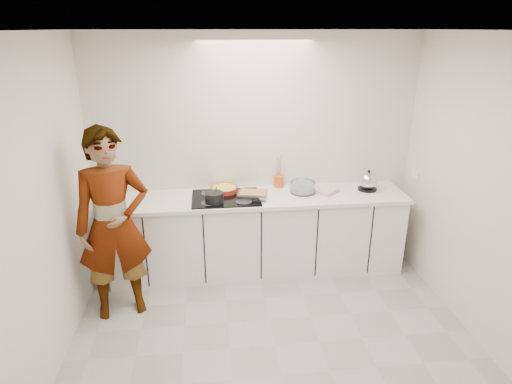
{
  "coord_description": "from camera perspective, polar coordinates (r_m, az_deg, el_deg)",
  "views": [
    {
      "loc": [
        -0.51,
        -2.99,
        2.62
      ],
      "look_at": [
        -0.05,
        1.05,
        1.05
      ],
      "focal_mm": 30.0,
      "sensor_mm": 36.0,
      "label": 1
    }
  ],
  "objects": [
    {
      "name": "mixing_bowl",
      "position": [
        4.74,
        6.26,
        0.59
      ],
      "size": [
        0.33,
        0.33,
        0.13
      ],
      "color": "silver",
      "rests_on": "countertop"
    },
    {
      "name": "cook",
      "position": [
        4.14,
        -18.47,
        -4.25
      ],
      "size": [
        0.76,
        0.59,
        1.84
      ],
      "primitive_type": "imported",
      "rotation": [
        0.0,
        0.0,
        0.25
      ],
      "color": "white",
      "rests_on": "floor"
    },
    {
      "name": "wall_back",
      "position": [
        4.8,
        -0.15,
        5.16
      ],
      "size": [
        3.6,
        0.0,
        2.6
      ],
      "primitive_type": "cube",
      "color": "silver",
      "rests_on": "ground"
    },
    {
      "name": "wall_left",
      "position": [
        3.51,
        -27.52,
        -3.47
      ],
      "size": [
        0.0,
        3.2,
        2.6
      ],
      "primitive_type": "cube",
      "color": "silver",
      "rests_on": "ground"
    },
    {
      "name": "kettle",
      "position": [
        4.93,
        14.7,
        1.36
      ],
      "size": [
        0.26,
        0.26,
        0.24
      ],
      "color": "black",
      "rests_on": "countertop"
    },
    {
      "name": "wall_front",
      "position": [
        1.98,
        10.83,
        -21.06
      ],
      "size": [
        3.6,
        0.0,
        2.6
      ],
      "primitive_type": "cube",
      "color": "silver",
      "rests_on": "ground"
    },
    {
      "name": "utensil_crock",
      "position": [
        4.88,
        3.09,
        1.43
      ],
      "size": [
        0.13,
        0.13,
        0.13
      ],
      "primitive_type": "cylinder",
      "rotation": [
        0.0,
        0.0,
        -0.22
      ],
      "color": "#CF5518",
      "rests_on": "countertop"
    },
    {
      "name": "ceiling",
      "position": [
        3.03,
        3.39,
        20.71
      ],
      "size": [
        3.6,
        3.2,
        0.0
      ],
      "primitive_type": "cube",
      "color": "white",
      "rests_on": "wall_back"
    },
    {
      "name": "wall_right",
      "position": [
        4.02,
        29.1,
        -0.9
      ],
      "size": [
        0.02,
        3.2,
        2.6
      ],
      "color": "silver",
      "rests_on": "ground"
    },
    {
      "name": "tart_dish",
      "position": [
        4.73,
        -4.29,
        0.42
      ],
      "size": [
        0.37,
        0.37,
        0.05
      ],
      "color": "#9E2A1A",
      "rests_on": "hob"
    },
    {
      "name": "tea_towel",
      "position": [
        4.79,
        9.51,
        0.12
      ],
      "size": [
        0.29,
        0.28,
        0.04
      ],
      "primitive_type": "cube",
      "rotation": [
        0.0,
        0.0,
        0.73
      ],
      "color": "white",
      "rests_on": "countertop"
    },
    {
      "name": "base_cabinets",
      "position": [
        4.82,
        0.28,
        -5.83
      ],
      "size": [
        3.2,
        0.58,
        0.87
      ],
      "primitive_type": "cube",
      "color": "white",
      "rests_on": "floor"
    },
    {
      "name": "saucepan",
      "position": [
        4.44,
        -5.6,
        -0.71
      ],
      "size": [
        0.21,
        0.21,
        0.18
      ],
      "color": "black",
      "rests_on": "hob"
    },
    {
      "name": "floor",
      "position": [
        4.01,
        2.55,
        -19.73
      ],
      "size": [
        3.6,
        3.2,
        0.0
      ],
      "primitive_type": "cube",
      "color": "#A8A8A8",
      "rests_on": "ground"
    },
    {
      "name": "countertop",
      "position": [
        4.64,
        0.29,
        -0.8
      ],
      "size": [
        3.24,
        0.64,
        0.04
      ],
      "primitive_type": "cube",
      "color": "white",
      "rests_on": "base_cabinets"
    },
    {
      "name": "baking_dish",
      "position": [
        4.55,
        -0.46,
        -0.3
      ],
      "size": [
        0.35,
        0.29,
        0.06
      ],
      "color": "silver",
      "rests_on": "hob"
    },
    {
      "name": "hob",
      "position": [
        4.58,
        -4.03,
        -0.76
      ],
      "size": [
        0.72,
        0.54,
        0.01
      ],
      "primitive_type": "cube",
      "color": "black",
      "rests_on": "countertop"
    }
  ]
}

